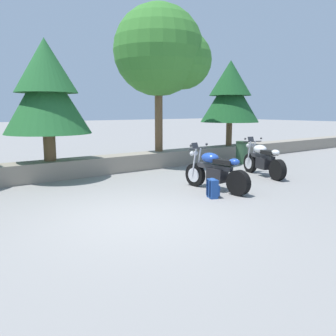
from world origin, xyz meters
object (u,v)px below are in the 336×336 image
object	(u,v)px
motorcycle_white_far_right	(263,161)
pine_tree_mid_left	(46,89)
leafy_tree_mid_right	(164,53)
rider_backpack	(213,188)
motorcycle_blue_centre	(215,172)
trash_bin	(242,152)
pine_tree_far_right	(230,93)

from	to	relation	value
motorcycle_white_far_right	pine_tree_mid_left	world-z (taller)	pine_tree_mid_left
pine_tree_mid_left	motorcycle_white_far_right	bearing A→B (deg)	-32.22
leafy_tree_mid_right	motorcycle_white_far_right	bearing A→B (deg)	-68.92
leafy_tree_mid_right	rider_backpack	bearing A→B (deg)	-112.44
motorcycle_blue_centre	motorcycle_white_far_right	size ratio (longest dim) A/B	1.02
rider_backpack	trash_bin	xyz separation A→B (m)	(4.62, 3.22, 0.19)
rider_backpack	pine_tree_far_right	distance (m)	7.46
pine_tree_far_right	trash_bin	size ratio (longest dim) A/B	4.09
rider_backpack	leafy_tree_mid_right	size ratio (longest dim) A/B	0.09
motorcycle_blue_centre	rider_backpack	size ratio (longest dim) A/B	4.40
motorcycle_blue_centre	motorcycle_white_far_right	bearing A→B (deg)	11.93
trash_bin	pine_tree_far_right	bearing A→B (deg)	62.56
motorcycle_white_far_right	pine_tree_far_right	bearing A→B (deg)	58.60
motorcycle_blue_centre	trash_bin	bearing A→B (deg)	33.57
pine_tree_mid_left	trash_bin	bearing A→B (deg)	-10.94
motorcycle_white_far_right	pine_tree_mid_left	distance (m)	6.84
motorcycle_white_far_right	leafy_tree_mid_right	world-z (taller)	leafy_tree_mid_right
motorcycle_white_far_right	leafy_tree_mid_right	size ratio (longest dim) A/B	0.39
motorcycle_white_far_right	rider_backpack	distance (m)	3.39
pine_tree_far_right	trash_bin	xyz separation A→B (m)	(-0.71, -1.36, -2.32)
motorcycle_white_far_right	pine_tree_mid_left	xyz separation A→B (m)	(-5.49, 3.46, 2.17)
motorcycle_white_far_right	trash_bin	bearing A→B (deg)	56.23
motorcycle_white_far_right	trash_bin	world-z (taller)	motorcycle_white_far_right
leafy_tree_mid_right	pine_tree_mid_left	bearing A→B (deg)	179.74
motorcycle_blue_centre	trash_bin	size ratio (longest dim) A/B	2.40
rider_backpack	pine_tree_mid_left	world-z (taller)	pine_tree_mid_left
pine_tree_mid_left	leafy_tree_mid_right	size ratio (longest dim) A/B	0.68
motorcycle_blue_centre	motorcycle_white_far_right	xyz separation A→B (m)	(2.61, 0.55, 0.00)
pine_tree_mid_left	pine_tree_far_right	distance (m)	7.62
motorcycle_blue_centre	trash_bin	world-z (taller)	motorcycle_blue_centre
motorcycle_white_far_right	leafy_tree_mid_right	bearing A→B (deg)	111.08
motorcycle_white_far_right	motorcycle_blue_centre	bearing A→B (deg)	-168.07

